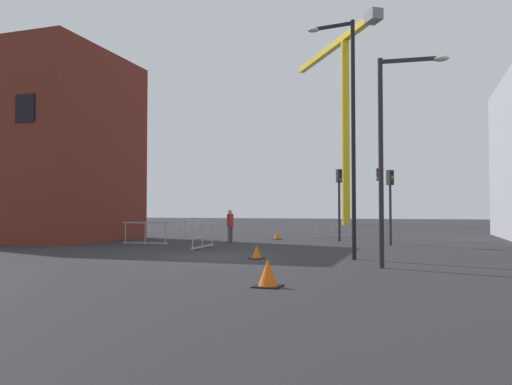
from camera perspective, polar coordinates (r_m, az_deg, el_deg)
ground at (r=17.59m, az=-4.69°, el=-7.38°), size 160.00×160.00×0.00m
brick_building at (r=30.33m, az=-23.73°, el=4.57°), size 9.29×7.82×10.07m
construction_crane at (r=57.78m, az=9.88°, el=11.07°), size 12.34×17.75×21.38m
streetlamp_tall at (r=17.20m, az=10.49°, el=8.10°), size 1.65×0.36×8.04m
streetlamp_short at (r=14.77m, az=15.13°, el=5.82°), size 1.94×0.33×6.00m
traffic_light_near at (r=26.68m, az=9.48°, el=-0.02°), size 0.35×0.38×3.80m
traffic_light_far at (r=24.20m, az=15.10°, el=-0.19°), size 0.36×0.37×3.52m
traffic_light_island at (r=28.61m, az=13.96°, el=0.10°), size 0.37×0.37×3.98m
pedestrian_walking at (r=25.70m, az=-2.96°, el=-3.54°), size 0.34×0.34×1.66m
safety_barrier_rear at (r=27.85m, az=-7.10°, el=-4.24°), size 0.27×2.07×1.08m
safety_barrier_mid_span at (r=24.16m, az=-12.56°, el=-4.54°), size 2.37×0.08×1.08m
safety_barrier_left_run at (r=29.78m, az=8.69°, el=-4.08°), size 2.14×0.24×1.08m
safety_barrier_right_run at (r=21.30m, az=-6.10°, el=-4.92°), size 0.19×2.49×1.08m
traffic_cone_striped at (r=10.83m, az=1.35°, el=-9.31°), size 0.58×0.58×0.59m
traffic_cone_orange at (r=16.94m, az=0.07°, el=-6.87°), size 0.46×0.46×0.47m
traffic_cone_on_verge at (r=28.27m, az=2.42°, el=-4.89°), size 0.50×0.50×0.51m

